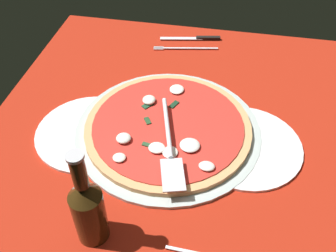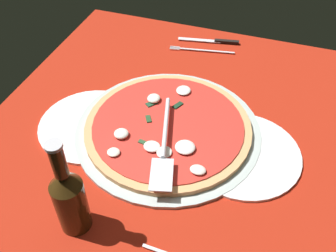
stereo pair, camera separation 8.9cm
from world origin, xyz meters
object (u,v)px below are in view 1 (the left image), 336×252
at_px(dinner_plate_right, 90,133).
at_px(pizza_server, 169,143).
at_px(place_setting_near, 191,44).
at_px(pizza, 168,127).
at_px(beer_bottle, 88,208).
at_px(dinner_plate_left, 245,146).

distance_m(dinner_plate_right, pizza_server, 0.20).
relative_size(pizza_server, place_setting_near, 1.33).
bearing_deg(pizza_server, place_setting_near, 166.94).
height_order(pizza, place_setting_near, pizza).
relative_size(dinner_plate_right, beer_bottle, 1.13).
bearing_deg(dinner_plate_right, dinner_plate_left, -175.95).
xyz_separation_m(dinner_plate_left, pizza_server, (0.16, 0.06, 0.04)).
height_order(dinner_plate_left, beer_bottle, beer_bottle).
distance_m(pizza, beer_bottle, 0.31).
relative_size(pizza, pizza_server, 1.46).
bearing_deg(pizza_server, dinner_plate_left, 94.93).
bearing_deg(dinner_plate_right, pizza_server, 169.84).
bearing_deg(pizza, place_setting_near, -89.64).
height_order(place_setting_near, beer_bottle, beer_bottle).
xyz_separation_m(pizza, beer_bottle, (0.08, 0.29, 0.06)).
relative_size(dinner_plate_left, beer_bottle, 1.16).
bearing_deg(place_setting_near, dinner_plate_left, 104.16).
distance_m(dinner_plate_right, pizza, 0.18).
height_order(dinner_plate_right, beer_bottle, beer_bottle).
distance_m(place_setting_near, beer_bottle, 0.68).
xyz_separation_m(dinner_plate_right, pizza_server, (-0.20, 0.04, 0.04)).
bearing_deg(pizza_server, dinner_plate_right, -115.69).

